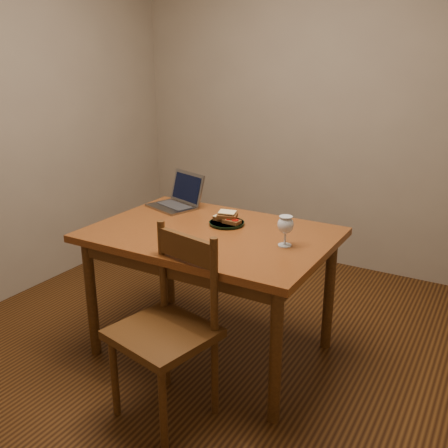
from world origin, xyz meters
The scene contains 11 objects.
floor centered at (0.00, 0.00, -0.01)m, with size 3.20×3.20×0.02m, color black.
back_wall centered at (0.00, 1.61, 1.30)m, with size 3.20×0.02×2.60m, color gray.
left_wall centered at (-1.61, 0.00, 1.30)m, with size 0.02×3.20×2.60m, color gray.
table centered at (0.01, -0.04, 0.65)m, with size 1.30×0.90×0.74m.
chair centered at (0.11, -0.60, 0.50)m, with size 0.50×0.49×0.46m.
plate centered at (0.03, 0.11, 0.75)m, with size 0.20×0.20×0.02m, color black.
sandwich_cheese centered at (-0.01, 0.12, 0.77)m, with size 0.10×0.06×0.03m, color #381E0C, non-canonical shape.
sandwich_tomato centered at (0.06, 0.10, 0.77)m, with size 0.10×0.06×0.03m, color #381E0C, non-canonical shape.
sandwich_top centered at (0.03, 0.11, 0.80)m, with size 0.11×0.07×0.03m, color #381E0C, non-canonical shape.
milk_glass centered at (0.44, -0.03, 0.82)m, with size 0.08×0.08×0.16m, color white, non-canonical shape.
laptop centered at (-0.42, 0.27, 0.80)m, with size 0.36×0.34×0.21m.
Camera 1 is at (1.36, -2.22, 1.65)m, focal length 40.00 mm.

